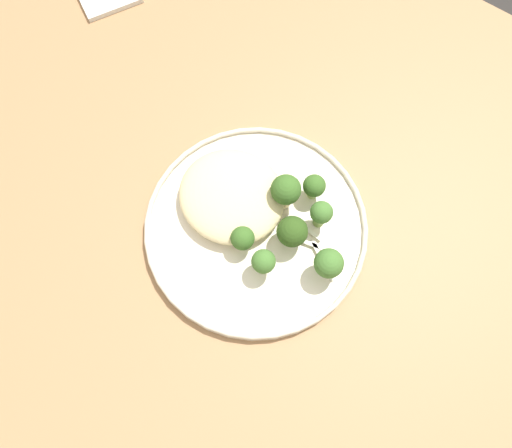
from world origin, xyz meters
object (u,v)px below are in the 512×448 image
object	(u,v)px
broccoli_floret_tall_stalk	(263,262)
broccoli_floret_small_sprig	(329,264)
broccoli_floret_left_leaning	(295,234)
dinner_plate	(256,227)
seared_scallop_tilted_round	(264,180)
broccoli_floret_beside_noodles	(314,186)
seared_scallop_center_golden	(247,229)
broccoli_floret_near_rim	(243,239)
seared_scallop_front_small	(211,168)
seared_scallop_on_noodles	(261,200)
seared_scallop_rear_pale	(225,204)
seared_scallop_large_seared	(192,190)
broccoli_floret_front_edge	(286,190)
broccoli_floret_rear_charred	(321,214)
seared_scallop_right_edge	(281,198)

from	to	relation	value
broccoli_floret_tall_stalk	broccoli_floret_small_sprig	bearing A→B (deg)	-146.53
broccoli_floret_left_leaning	dinner_plate	bearing A→B (deg)	12.74
seared_scallop_tilted_round	broccoli_floret_beside_noodles	xyz separation A→B (m)	(-0.06, -0.02, 0.02)
seared_scallop_center_golden	broccoli_floret_near_rim	xyz separation A→B (m)	(-0.01, 0.02, 0.01)
dinner_plate	broccoli_floret_left_leaning	distance (m)	0.06
broccoli_floret_tall_stalk	broccoli_floret_small_sprig	size ratio (longest dim) A/B	0.88
seared_scallop_front_small	seared_scallop_center_golden	distance (m)	0.10
seared_scallop_on_noodles	seared_scallop_rear_pale	bearing A→B (deg)	43.37
seared_scallop_rear_pale	seared_scallop_front_small	world-z (taller)	seared_scallop_front_small
seared_scallop_large_seared	seared_scallop_tilted_round	distance (m)	0.10
dinner_plate	seared_scallop_on_noodles	world-z (taller)	seared_scallop_on_noodles
dinner_plate	broccoli_floret_tall_stalk	distance (m)	0.06
broccoli_floret_front_edge	broccoli_floret_near_rim	distance (m)	0.08
seared_scallop_front_small	broccoli_floret_near_rim	size ratio (longest dim) A/B	0.64
broccoli_floret_rear_charred	broccoli_floret_small_sprig	size ratio (longest dim) A/B	0.93
seared_scallop_on_noodles	broccoli_floret_near_rim	xyz separation A→B (m)	(-0.02, 0.06, 0.02)
seared_scallop_large_seared	seared_scallop_tilted_round	size ratio (longest dim) A/B	0.89
dinner_plate	seared_scallop_right_edge	distance (m)	0.05
broccoli_floret_near_rim	seared_scallop_on_noodles	bearing A→B (deg)	-76.12
seared_scallop_rear_pale	broccoli_floret_near_rim	xyz separation A→B (m)	(-0.05, 0.03, 0.02)
seared_scallop_right_edge	seared_scallop_rear_pale	xyz separation A→B (m)	(0.05, 0.05, 0.00)
seared_scallop_tilted_round	broccoli_floret_beside_noodles	bearing A→B (deg)	-159.13
broccoli_floret_front_edge	broccoli_floret_rear_charred	size ratio (longest dim) A/B	1.20
dinner_plate	seared_scallop_front_small	xyz separation A→B (m)	(0.09, -0.03, 0.01)
seared_scallop_rear_pale	broccoli_floret_small_sprig	xyz separation A→B (m)	(-0.15, -0.00, 0.02)
seared_scallop_large_seared	broccoli_floret_beside_noodles	bearing A→B (deg)	-145.02
broccoli_floret_left_leaning	broccoli_floret_beside_noodles	world-z (taller)	broccoli_floret_left_leaning
seared_scallop_right_edge	broccoli_floret_left_leaning	distance (m)	0.06
broccoli_floret_tall_stalk	broccoli_floret_near_rim	bearing A→B (deg)	-14.63
seared_scallop_on_noodles	broccoli_floret_beside_noodles	xyz separation A→B (m)	(-0.05, -0.05, 0.02)
broccoli_floret_near_rim	broccoli_floret_tall_stalk	distance (m)	0.04
seared_scallop_rear_pale	broccoli_floret_front_edge	bearing A→B (deg)	-139.25
broccoli_floret_tall_stalk	broccoli_floret_left_leaning	bearing A→B (deg)	-102.25
broccoli_floret_front_edge	seared_scallop_right_edge	bearing A→B (deg)	10.36
broccoli_floret_small_sprig	broccoli_floret_beside_noodles	xyz separation A→B (m)	(0.07, -0.08, -0.01)
broccoli_floret_rear_charred	broccoli_floret_tall_stalk	bearing A→B (deg)	76.38
seared_scallop_rear_pale	seared_scallop_front_small	xyz separation A→B (m)	(0.05, -0.03, 0.00)
broccoli_floret_small_sprig	broccoli_floret_tall_stalk	bearing A→B (deg)	33.47
seared_scallop_front_small	seared_scallop_rear_pale	bearing A→B (deg)	146.77
seared_scallop_rear_pale	seared_scallop_center_golden	distance (m)	0.04
dinner_plate	broccoli_floret_beside_noodles	world-z (taller)	broccoli_floret_beside_noodles
seared_scallop_front_small	broccoli_floret_tall_stalk	xyz separation A→B (m)	(-0.13, 0.07, 0.02)
broccoli_floret_front_edge	broccoli_floret_small_sprig	world-z (taller)	broccoli_floret_front_edge
broccoli_floret_tall_stalk	broccoli_floret_beside_noodles	world-z (taller)	broccoli_floret_tall_stalk
broccoli_floret_small_sprig	seared_scallop_center_golden	bearing A→B (deg)	7.82
seared_scallop_large_seared	dinner_plate	bearing A→B (deg)	-173.60
broccoli_floret_left_leaning	seared_scallop_on_noodles	bearing A→B (deg)	-16.82
seared_scallop_center_golden	broccoli_floret_beside_noodles	size ratio (longest dim) A/B	0.55
seared_scallop_center_golden	broccoli_floret_rear_charred	distance (m)	0.10
seared_scallop_right_edge	broccoli_floret_left_leaning	size ratio (longest dim) A/B	0.53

